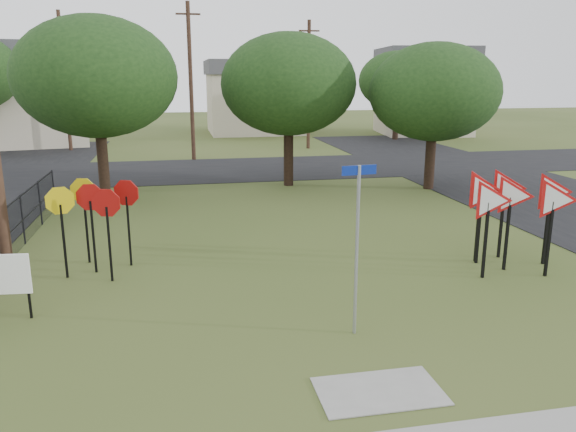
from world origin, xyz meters
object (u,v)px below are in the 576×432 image
(yield_sign_cluster, at_px, (510,198))
(street_name_sign, at_px, (357,241))
(info_board, at_px, (2,277))
(stop_sign_cluster, at_px, (94,206))

(yield_sign_cluster, bearing_deg, street_name_sign, -149.40)
(street_name_sign, bearing_deg, info_board, 163.79)
(stop_sign_cluster, height_order, yield_sign_cluster, yield_sign_cluster)
(stop_sign_cluster, bearing_deg, yield_sign_cluster, -9.30)
(street_name_sign, xyz_separation_m, yield_sign_cluster, (5.09, 3.01, -0.03))
(info_board, bearing_deg, street_name_sign, -16.21)
(stop_sign_cluster, bearing_deg, street_name_sign, -41.36)
(street_name_sign, bearing_deg, yield_sign_cluster, 30.60)
(street_name_sign, bearing_deg, stop_sign_cluster, 138.64)
(street_name_sign, xyz_separation_m, info_board, (-6.88, 2.00, -0.94))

